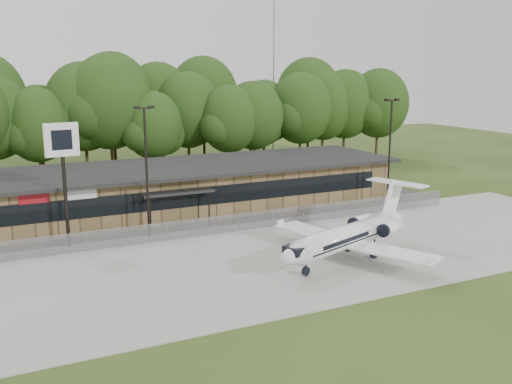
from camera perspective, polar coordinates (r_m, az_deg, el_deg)
ground at (r=32.79m, az=5.86°, el=-11.08°), size 160.00×160.00×0.00m
apron at (r=39.34m, az=-0.23°, el=-6.89°), size 64.00×18.00×0.08m
parking_lot at (r=49.53m, az=-5.93°, el=-2.91°), size 50.00×9.00×0.06m
terminal at (r=53.12m, az=-7.59°, el=0.47°), size 41.00×11.65×4.30m
fence at (r=45.26m, az=-4.02°, el=-3.36°), size 46.00×0.04×1.52m
treeline at (r=69.65m, az=-12.37°, el=7.53°), size 72.00×12.00×15.00m
radio_mast at (r=82.76m, az=1.76°, el=11.99°), size 0.20×0.20×25.00m
light_pole_mid at (r=44.03m, az=-10.92°, el=2.94°), size 1.55×0.30×10.23m
light_pole_right at (r=54.47m, az=13.24°, el=4.61°), size 1.55×0.30×10.23m
business_jet at (r=39.61m, az=9.44°, el=-4.37°), size 14.10×12.62×4.81m
pole_sign at (r=43.09m, az=-18.79°, el=3.71°), size 2.42×0.47×9.18m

